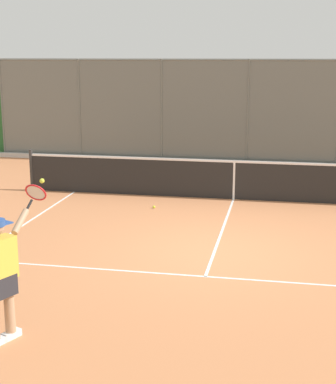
# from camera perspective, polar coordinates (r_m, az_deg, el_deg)

# --- Properties ---
(ground_plane) EXTENTS (60.00, 60.00, 0.00)m
(ground_plane) POSITION_cam_1_polar(r_m,az_deg,el_deg) (10.67, 4.50, -5.80)
(ground_plane) COLOR #C67A4C
(court_line_markings) EXTENTS (8.25, 9.62, 0.01)m
(court_line_markings) POSITION_cam_1_polar(r_m,az_deg,el_deg) (9.23, 3.37, -8.85)
(court_line_markings) COLOR white
(court_line_markings) RESTS_ON ground
(fence_backdrop) EXTENTS (19.77, 1.37, 3.33)m
(fence_backdrop) POSITION_cam_1_polar(r_m,az_deg,el_deg) (19.66, 7.81, 7.02)
(fence_backdrop) COLOR slate
(fence_backdrop) RESTS_ON ground
(tennis_net) EXTENTS (10.60, 0.09, 1.07)m
(tennis_net) POSITION_cam_1_polar(r_m,az_deg,el_deg) (14.43, 6.40, 1.22)
(tennis_net) COLOR #2D2D2D
(tennis_net) RESTS_ON ground
(tennis_player) EXTENTS (0.50, 1.33, 1.86)m
(tennis_player) POSITION_cam_1_polar(r_m,az_deg,el_deg) (7.44, -15.94, -7.42)
(tennis_player) COLOR silver
(tennis_player) RESTS_ON ground
(tennis_ball_mid_court) EXTENTS (0.07, 0.07, 0.07)m
(tennis_ball_mid_court) POSITION_cam_1_polar(r_m,az_deg,el_deg) (13.60, -1.36, -1.45)
(tennis_ball_mid_court) COLOR #CCDB33
(tennis_ball_mid_court) RESTS_ON ground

